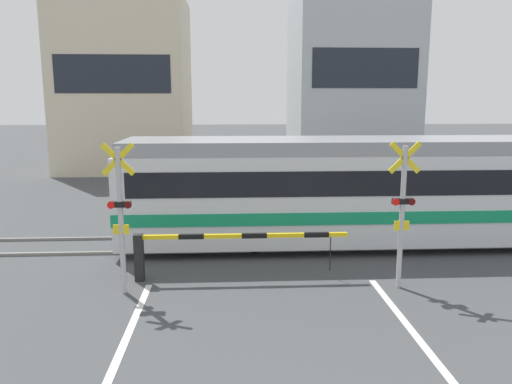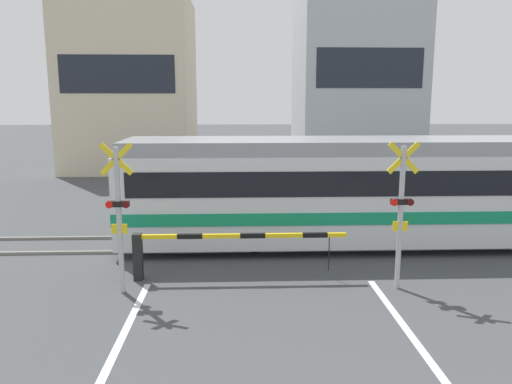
% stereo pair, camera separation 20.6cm
% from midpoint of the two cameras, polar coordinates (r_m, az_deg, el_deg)
% --- Properties ---
extents(rail_track_near, '(50.00, 0.10, 0.08)m').
position_cam_midpoint_polar(rail_track_near, '(13.43, 0.47, -6.71)').
color(rail_track_near, gray).
rests_on(rail_track_near, ground_plane).
extents(rail_track_far, '(50.00, 0.10, 0.08)m').
position_cam_midpoint_polar(rail_track_far, '(14.80, 0.22, -5.06)').
color(rail_track_far, gray).
rests_on(rail_track_far, ground_plane).
extents(commuter_train, '(18.80, 2.87, 2.96)m').
position_cam_midpoint_polar(commuter_train, '(15.14, 22.65, 0.48)').
color(commuter_train, silver).
rests_on(commuter_train, ground_plane).
extents(crossing_barrier_near, '(4.80, 0.20, 1.07)m').
position_cam_midpoint_polar(crossing_barrier_near, '(11.32, -5.95, -6.04)').
color(crossing_barrier_near, black).
rests_on(crossing_barrier_near, ground_plane).
extents(crossing_barrier_far, '(4.80, 0.20, 1.07)m').
position_cam_midpoint_polar(crossing_barrier_far, '(16.93, 4.47, -0.46)').
color(crossing_barrier_far, black).
rests_on(crossing_barrier_far, ground_plane).
extents(crossing_signal_left, '(0.68, 0.15, 3.17)m').
position_cam_midpoint_polar(crossing_signal_left, '(10.62, -14.88, -2.16)').
color(crossing_signal_left, '#B2B2B7').
rests_on(crossing_signal_left, ground_plane).
extents(crossing_signal_right, '(0.68, 0.15, 3.17)m').
position_cam_midpoint_polar(crossing_signal_right, '(10.94, 16.74, -1.89)').
color(crossing_signal_right, '#B2B2B7').
rests_on(crossing_signal_right, ground_plane).
extents(pedestrian, '(0.38, 0.23, 1.75)m').
position_cam_midpoint_polar(pedestrian, '(19.20, -1.26, 1.52)').
color(pedestrian, '#33384C').
rests_on(pedestrian, ground_plane).
extents(building_left_of_street, '(6.99, 6.74, 9.63)m').
position_cam_midpoint_polar(building_left_of_street, '(30.27, -13.88, 11.73)').
color(building_left_of_street, beige).
rests_on(building_left_of_street, ground_plane).
extents(building_right_of_street, '(6.66, 6.74, 10.24)m').
position_cam_midpoint_polar(building_right_of_street, '(30.50, 11.39, 12.39)').
color(building_right_of_street, '#B2B7BC').
rests_on(building_right_of_street, ground_plane).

